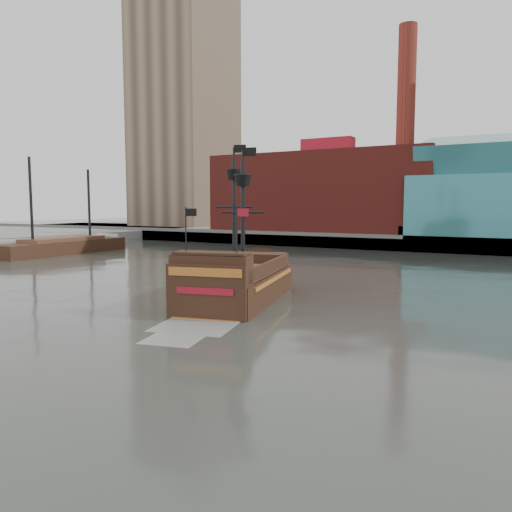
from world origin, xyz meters
The scene contains 7 objects.
ground centered at (0.00, 0.00, 0.00)m, with size 400.00×400.00×0.00m, color #272A25.
promenade_far centered at (0.00, 92.00, 1.00)m, with size 220.00×60.00×2.00m, color slate.
seawall centered at (0.00, 62.50, 1.30)m, with size 220.00×1.00×2.60m, color #4C4C49.
pier centered at (-58.00, 30.00, 1.00)m, with size 6.00×40.00×2.00m, color slate.
skyline centered at (5.21, 84.56, 24.55)m, with size 149.00×45.00×62.00m.
pirate_ship centered at (-5.97, 13.83, 1.18)m, with size 9.16×18.10×13.00m.
docked_vessel centered at (-49.10, 32.82, 0.94)m, with size 5.91×22.00×14.82m.
Camera 1 is at (14.13, -18.30, 7.37)m, focal length 35.00 mm.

